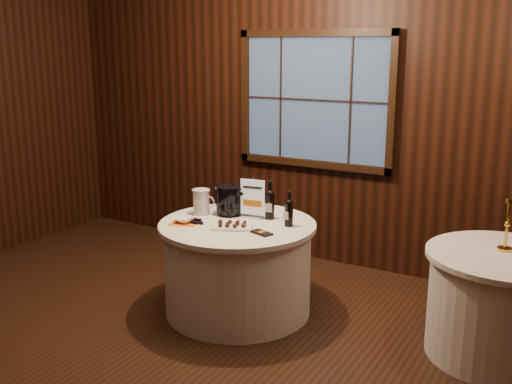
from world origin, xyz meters
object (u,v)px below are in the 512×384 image
Objects in this scene: ice_bucket at (230,199)px; grape_bunch at (197,221)px; chocolate_box at (261,233)px; cracker_bowl at (184,220)px; port_bottle_left at (270,202)px; glass_pitcher at (202,202)px; side_table at (501,305)px; port_bottle_right at (289,211)px; chocolate_plate at (232,225)px; brass_candlestick at (506,232)px; sign_stand at (253,204)px; main_table at (238,267)px.

ice_bucket is 0.38m from grape_bunch.
chocolate_box is 0.69m from cracker_bowl.
chocolate_box is at bearing -84.87° from port_bottle_left.
glass_pitcher reaches higher than chocolate_box.
chocolate_box is at bearing -165.05° from side_table.
cracker_bowl reaches higher than side_table.
grape_bunch is (-0.09, -0.36, -0.11)m from ice_bucket.
ice_bucket is 1.16× the size of glass_pitcher.
glass_pitcher is at bearing -178.23° from port_bottle_left.
chocolate_plate is at bearing -128.68° from port_bottle_right.
brass_candlestick is (-0.02, 0.07, 0.52)m from side_table.
grape_bunch is (-0.31, -0.37, -0.09)m from sign_stand.
main_table is 0.52m from grape_bunch.
sign_stand reaches higher than cracker_bowl.
brass_candlestick is at bearing -10.42° from port_bottle_left.
main_table is 7.04× the size of grape_bunch.
glass_pitcher is at bearing -172.93° from sign_stand.
chocolate_plate is (0.03, -0.13, 0.40)m from main_table.
cracker_bowl is (-0.77, -0.35, -0.10)m from port_bottle_right.
brass_candlestick is at bearing 23.39° from port_bottle_right.
chocolate_box is at bearing -25.95° from main_table.
port_bottle_left is 1.13× the size of port_bottle_right.
sign_stand reaches higher than port_bottle_left.
port_bottle_right reaches higher than side_table.
port_bottle_left is at bearing 54.17° from main_table.
cracker_bowl is at bearing -167.88° from side_table.
brass_candlestick reaches higher than main_table.
ice_bucket is 0.61m from chocolate_box.
brass_candlestick reaches higher than chocolate_box.
glass_pitcher is at bearing -178.14° from chocolate_box.
port_bottle_left is at bearing 43.35° from grape_bunch.
side_table is at bearing -4.31° from glass_pitcher.
side_table is 4.28× the size of ice_bucket.
glass_pitcher reaches higher than grape_bunch.
brass_candlestick reaches higher than port_bottle_left.
cracker_bowl is (-0.69, -0.06, 0.01)m from chocolate_box.
port_bottle_right is at bearing -38.47° from port_bottle_left.
sign_stand is at bearing -176.80° from side_table.
side_table is at bearing -74.52° from brass_candlestick.
port_bottle_right is at bearing 18.96° from main_table.
cracker_bowl is at bearing -116.42° from ice_bucket.
main_table is at bearing 173.01° from chocolate_box.
chocolate_box is 0.81× the size of glass_pitcher.
port_bottle_left reaches higher than cracker_bowl.
chocolate_plate is 2.01m from brass_candlestick.
chocolate_plate reaches higher than chocolate_box.
main_table is at bearing -109.15° from sign_stand.
grape_bunch is 0.29m from glass_pitcher.
side_table is 2.87× the size of brass_candlestick.
glass_pitcher reaches higher than side_table.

